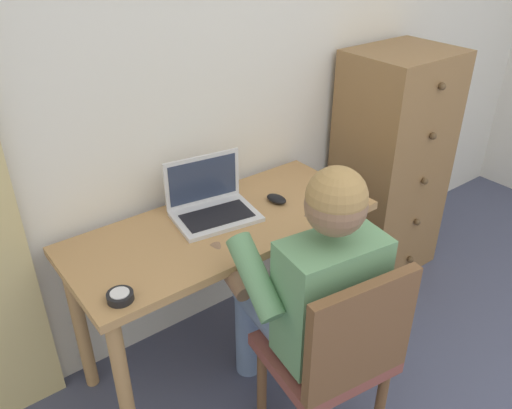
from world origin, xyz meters
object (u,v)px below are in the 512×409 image
Objects in this scene: dresser at (390,166)px; person_seated at (309,285)px; chair at (336,354)px; laptop at (211,203)px; desk_clock at (120,296)px; computer_mouse at (276,199)px; desk at (223,246)px.

dresser is 1.22m from person_seated.
chair is 2.35× the size of laptop.
dresser reaches higher than desk_clock.
computer_mouse is (-0.87, -0.07, 0.12)m from dresser.
chair is 0.26m from person_seated.
person_seated is (-1.10, -0.53, 0.04)m from dresser.
chair is at bearing -86.21° from desk.
desk is 1.16m from dresser.
chair is 0.74m from computer_mouse.
person_seated reaches higher than computer_mouse.
computer_mouse is at bearing 69.01° from chair.
dresser is 12.59× the size of computer_mouse.
desk_clock is at bearing -177.61° from computer_mouse.
laptop is (-0.04, 0.73, 0.29)m from chair.
chair is 0.78m from desk_clock.
laptop is (0.01, 0.09, 0.16)m from desk.
laptop reaches higher than desk.
laptop reaches higher than desk_clock.
desk is at bearing -94.34° from laptop.
dresser reaches higher than chair.
dresser is 1.05× the size of person_seated.
chair is 9.75× the size of desk_clock.
desk is 0.32m from computer_mouse.
chair is 0.73× the size of person_seated.
desk is 14.39× the size of desk_clock.
laptop is (-0.06, 0.55, 0.11)m from person_seated.
chair is 0.79m from laptop.
computer_mouse is at bearing -0.06° from desk.
desk is 0.47m from person_seated.
chair is 8.78× the size of computer_mouse.
dresser is 13.99× the size of desk_clock.
dresser is (1.16, 0.07, 0.01)m from desk.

